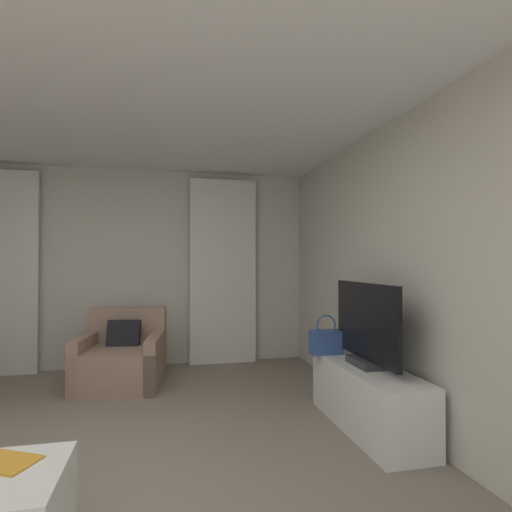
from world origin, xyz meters
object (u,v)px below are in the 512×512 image
armchair (122,360)px  handbag_primary (326,341)px  tv_console (368,398)px  magazine_open (6,462)px  tv_flatscreen (366,327)px

armchair → handbag_primary: 2.30m
handbag_primary → tv_console: bearing=-73.3°
magazine_open → handbag_primary: (2.23, 1.39, 0.22)m
tv_flatscreen → handbag_primary: tv_flatscreen is taller
tv_flatscreen → handbag_primary: 0.55m
magazine_open → tv_console: 2.55m
magazine_open → tv_flatscreen: size_ratio=0.34×
magazine_open → handbag_primary: 2.64m
tv_console → handbag_primary: size_ratio=3.61×
armchair → magazine_open: bearing=-96.4°
magazine_open → handbag_primary: size_ratio=0.93×
handbag_primary → magazine_open: bearing=-148.0°
tv_console → tv_flatscreen: bearing=90.0°
armchair → tv_console: (2.10, -1.68, -0.02)m
tv_flatscreen → magazine_open: bearing=-159.1°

